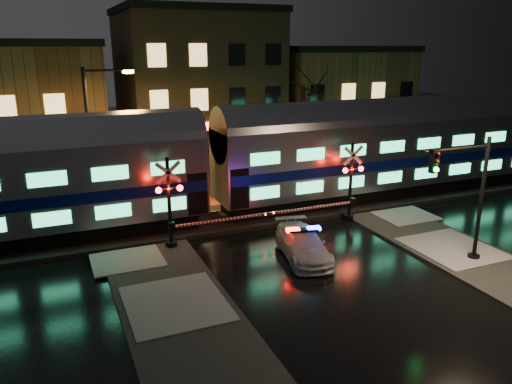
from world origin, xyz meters
TOP-DOWN VIEW (x-y plane):
  - ground at (0.00, 0.00)m, footprint 120.00×120.00m
  - ballast at (0.00, 5.00)m, footprint 90.00×4.20m
  - sidewalk_left at (-6.50, -6.00)m, footprint 4.00×20.00m
  - sidewalk_right at (6.50, -6.00)m, footprint 4.00×20.00m
  - building_left at (-13.00, 22.00)m, footprint 14.00×10.00m
  - building_mid at (2.00, 22.50)m, footprint 12.00×11.00m
  - building_right at (15.00, 22.00)m, footprint 12.00×10.00m
  - train at (-2.57, 5.00)m, footprint 51.00×3.12m
  - police_car at (-0.20, -0.96)m, footprint 2.60×4.63m
  - crossing_signal_right at (4.04, 2.31)m, footprint 6.01×0.67m
  - crossing_signal_left at (-4.99, 2.31)m, footprint 6.10×0.67m
  - traffic_light at (5.70, -4.22)m, footprint 3.56×0.67m
  - streetlight at (-7.74, 9.00)m, footprint 2.68×0.28m

SIDE VIEW (x-z plane):
  - ground at x=0.00m, z-range 0.00..0.00m
  - sidewalk_left at x=-6.50m, z-range 0.00..0.12m
  - sidewalk_right at x=6.50m, z-range 0.00..0.12m
  - ballast at x=0.00m, z-range 0.00..0.24m
  - police_car at x=-0.20m, z-range -0.07..1.35m
  - crossing_signal_right at x=4.04m, z-range -0.36..3.89m
  - crossing_signal_left at x=-4.99m, z-range -0.37..3.95m
  - traffic_light at x=5.70m, z-range 0.17..5.69m
  - train at x=-2.57m, z-range 0.42..6.35m
  - building_right at x=15.00m, z-range 0.00..8.50m
  - building_left at x=-13.00m, z-range 0.00..9.00m
  - streetlight at x=-7.74m, z-range 0.61..8.64m
  - building_mid at x=2.00m, z-range 0.00..11.50m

